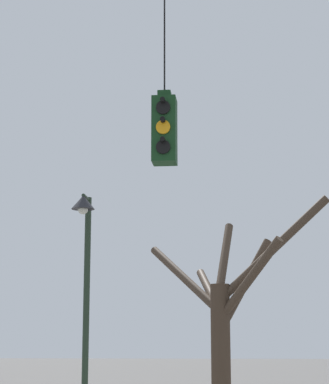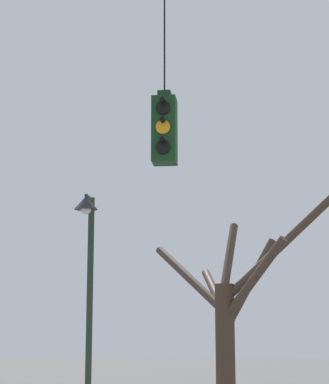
% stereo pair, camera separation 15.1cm
% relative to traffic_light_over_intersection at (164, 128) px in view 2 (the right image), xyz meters
% --- Properties ---
extents(traffic_light_over_intersection, '(0.34, 0.46, 3.79)m').
position_rel_traffic_light_over_intersection_xyz_m(traffic_light_over_intersection, '(0.00, 0.00, 0.00)').
color(traffic_light_over_intersection, '#143819').
extents(street_lamp, '(0.44, 0.76, 4.88)m').
position_rel_traffic_light_over_intersection_xyz_m(street_lamp, '(-1.88, 3.63, -1.62)').
color(street_lamp, '#233323').
rests_on(street_lamp, ground_plane).
extents(bare_tree, '(4.40, 3.42, 5.38)m').
position_rel_traffic_light_over_intersection_xyz_m(bare_tree, '(0.65, 7.12, -2.41)').
color(bare_tree, '#423326').
rests_on(bare_tree, ground_plane).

